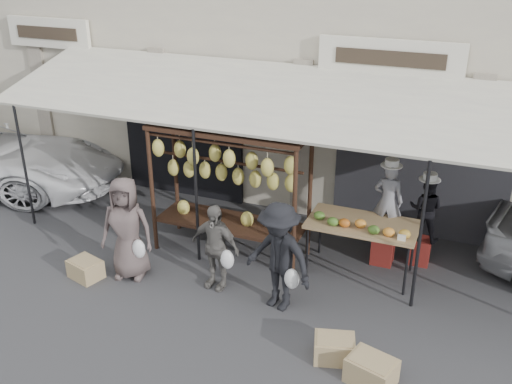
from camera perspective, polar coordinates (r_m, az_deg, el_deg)
ground_plane at (r=8.48m, az=-3.19°, el=-11.77°), size 90.00×90.00×0.00m
shophouse at (r=13.08m, az=9.16°, el=18.15°), size 24.00×6.15×7.30m
awning at (r=9.28m, az=2.51°, el=9.20°), size 10.00×2.35×2.92m
banana_rack at (r=9.19m, az=-2.78°, el=2.42°), size 2.60×0.90×2.24m
produce_table at (r=9.00m, az=10.54°, el=-3.34°), size 1.70×0.90×1.04m
vendor_left at (r=9.31m, az=13.06°, el=-0.89°), size 0.47×0.31×1.28m
vendor_right at (r=9.51m, az=16.61°, el=-1.64°), size 0.56×0.45×1.09m
customer_left at (r=9.07m, az=-12.79°, el=-3.57°), size 0.92×0.71×1.68m
customer_mid at (r=8.67m, az=-4.12°, el=-5.47°), size 0.85×0.43×1.39m
customer_right at (r=8.12m, az=2.28°, el=-6.51°), size 1.20×0.88×1.66m
stool_left at (r=9.71m, az=12.57°, el=-5.60°), size 0.39×0.39×0.49m
stool_right at (r=9.86m, az=16.08°, el=-5.66°), size 0.34×0.34×0.45m
crate_near_a at (r=7.64m, az=7.84°, el=-15.25°), size 0.60×0.51×0.31m
crate_near_b at (r=7.38m, az=11.46°, el=-17.13°), size 0.65×0.56×0.33m
crate_far at (r=9.52m, az=-16.67°, el=-7.39°), size 0.59×0.50×0.30m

